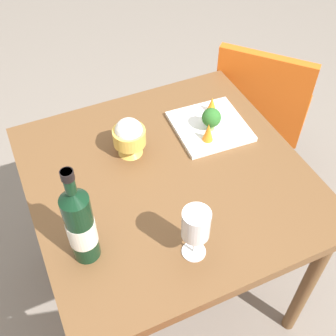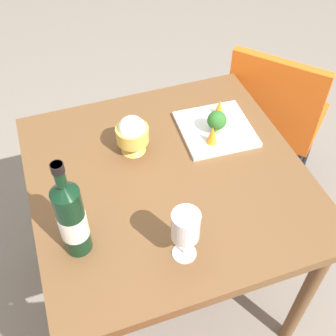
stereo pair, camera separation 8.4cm
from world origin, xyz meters
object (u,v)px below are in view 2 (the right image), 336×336
at_px(wine_bottle, 72,218).
at_px(wine_glass, 186,227).
at_px(chair_by_wall, 274,114).
at_px(broccoli_floret, 217,121).
at_px(carrot_garnish_left, 219,107).
at_px(serving_plate, 216,129).
at_px(carrot_garnish_right, 212,135).
at_px(rice_bowl, 132,134).

relative_size(wine_bottle, wine_glass, 1.89).
distance_m(chair_by_wall, wine_bottle, 1.16).
relative_size(broccoli_floret, carrot_garnish_left, 1.40).
height_order(serving_plate, carrot_garnish_right, carrot_garnish_right).
height_order(carrot_garnish_left, carrot_garnish_right, carrot_garnish_right).
bearing_deg(carrot_garnish_left, wine_glass, -32.95).
bearing_deg(chair_by_wall, serving_plate, -102.96).
bearing_deg(rice_bowl, serving_plate, 89.43).
distance_m(rice_bowl, broccoli_floret, 0.30).
relative_size(rice_bowl, carrot_garnish_left, 2.31).
xyz_separation_m(rice_bowl, broccoli_floret, (0.02, 0.30, -0.01)).
bearing_deg(carrot_garnish_right, wine_glass, -32.87).
distance_m(wine_bottle, broccoli_floret, 0.63).
bearing_deg(serving_plate, carrot_garnish_right, -34.70).
height_order(wine_glass, broccoli_floret, wine_glass).
bearing_deg(carrot_garnish_left, carrot_garnish_right, -33.18).
bearing_deg(rice_bowl, wine_glass, 2.53).
xyz_separation_m(wine_glass, carrot_garnish_right, (-0.37, 0.24, -0.08)).
distance_m(chair_by_wall, serving_plate, 0.51).
bearing_deg(wine_glass, carrot_garnish_left, 147.05).
xyz_separation_m(rice_bowl, carrot_garnish_left, (-0.06, 0.35, -0.03)).
bearing_deg(wine_glass, rice_bowl, -177.47).
relative_size(wine_bottle, broccoli_floret, 3.95).
bearing_deg(chair_by_wall, carrot_garnish_left, -108.34).
xyz_separation_m(wine_bottle, rice_bowl, (-0.32, 0.25, -0.06)).
relative_size(chair_by_wall, rice_bowl, 6.00).
xyz_separation_m(wine_bottle, broccoli_floret, (-0.30, 0.55, -0.07)).
distance_m(chair_by_wall, carrot_garnish_left, 0.48).
height_order(wine_bottle, carrot_garnish_left, wine_bottle).
xyz_separation_m(serving_plate, carrot_garnish_right, (0.07, -0.04, 0.04)).
relative_size(chair_by_wall, broccoli_floret, 9.91).
relative_size(chair_by_wall, wine_bottle, 2.51).
height_order(chair_by_wall, serving_plate, chair_by_wall).
distance_m(carrot_garnish_left, carrot_garnish_right, 0.16).
bearing_deg(rice_bowl, broccoli_floret, 85.61).
bearing_deg(carrot_garnish_right, wine_bottle, -63.75).
height_order(wine_bottle, wine_glass, wine_bottle).
xyz_separation_m(chair_by_wall, rice_bowl, (0.22, -0.71, 0.29)).
relative_size(chair_by_wall, wine_glass, 4.75).
xyz_separation_m(wine_bottle, carrot_garnish_left, (-0.38, 0.60, -0.09)).
xyz_separation_m(broccoli_floret, carrot_garnish_left, (-0.08, 0.05, -0.02)).
height_order(chair_by_wall, carrot_garnish_left, chair_by_wall).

